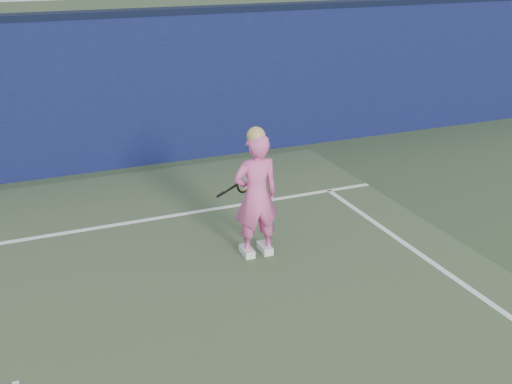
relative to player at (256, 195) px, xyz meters
name	(u,v)px	position (x,y,z in m)	size (l,w,h in m)	color
player	(256,195)	(0.00, 0.00, 0.00)	(0.58, 0.39, 1.64)	#E75AA0
racket	(242,183)	(0.01, 0.48, -0.01)	(0.54, 0.20, 0.29)	black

